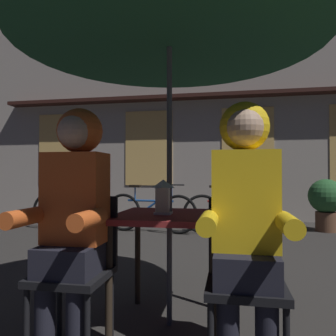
# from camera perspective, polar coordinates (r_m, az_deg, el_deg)

# --- Properties ---
(ground_plane) EXTENTS (60.00, 60.00, 0.00)m
(ground_plane) POSITION_cam_1_polar(r_m,az_deg,el_deg) (2.43, 0.25, -25.54)
(ground_plane) COLOR #2D2B28
(cafe_table) EXTENTS (0.72, 0.72, 0.74)m
(cafe_table) POSITION_cam_1_polar(r_m,az_deg,el_deg) (2.24, 0.24, -10.53)
(cafe_table) COLOR maroon
(cafe_table) RESTS_ON ground_plane
(patio_umbrella) EXTENTS (2.10, 2.10, 2.31)m
(patio_umbrella) POSITION_cam_1_polar(r_m,az_deg,el_deg) (2.45, 0.24, 24.37)
(patio_umbrella) COLOR #4C4C51
(patio_umbrella) RESTS_ON ground_plane
(lantern) EXTENTS (0.11, 0.11, 0.23)m
(lantern) POSITION_cam_1_polar(r_m,az_deg,el_deg) (2.19, -0.82, -4.88)
(lantern) COLOR white
(lantern) RESTS_ON cafe_table
(chair_left) EXTENTS (0.40, 0.40, 0.87)m
(chair_left) POSITION_cam_1_polar(r_m,az_deg,el_deg) (2.08, -15.39, -15.47)
(chair_left) COLOR black
(chair_left) RESTS_ON ground_plane
(chair_right) EXTENTS (0.40, 0.40, 0.87)m
(chair_right) POSITION_cam_1_polar(r_m,az_deg,el_deg) (1.88, 13.26, -17.02)
(chair_right) COLOR black
(chair_right) RESTS_ON ground_plane
(person_left_hooded) EXTENTS (0.45, 0.56, 1.40)m
(person_left_hooded) POSITION_cam_1_polar(r_m,az_deg,el_deg) (1.97, -16.07, -5.71)
(person_left_hooded) COLOR black
(person_left_hooded) RESTS_ON ground_plane
(person_right_hooded) EXTENTS (0.45, 0.56, 1.40)m
(person_right_hooded) POSITION_cam_1_polar(r_m,az_deg,el_deg) (1.76, 13.30, -6.28)
(person_right_hooded) COLOR black
(person_right_hooded) RESTS_ON ground_plane
(shopfront_building) EXTENTS (10.00, 0.93, 6.20)m
(shopfront_building) POSITION_cam_1_polar(r_m,az_deg,el_deg) (7.88, 5.22, 14.28)
(shopfront_building) COLOR #9E9389
(shopfront_building) RESTS_ON ground_plane
(bicycle_nearest) EXTENTS (1.68, 0.17, 0.84)m
(bicycle_nearest) POSITION_cam_1_polar(r_m,az_deg,el_deg) (6.20, -16.19, -7.12)
(bicycle_nearest) COLOR black
(bicycle_nearest) RESTS_ON ground_plane
(bicycle_second) EXTENTS (1.67, 0.27, 0.84)m
(bicycle_second) POSITION_cam_1_polar(r_m,az_deg,el_deg) (5.72, -3.14, -7.68)
(bicycle_second) COLOR black
(bicycle_second) RESTS_ON ground_plane
(bicycle_third) EXTENTS (1.67, 0.29, 0.84)m
(bicycle_third) POSITION_cam_1_polar(r_m,az_deg,el_deg) (5.70, 11.07, -7.68)
(bicycle_third) COLOR black
(bicycle_third) RESTS_ON ground_plane
(potted_plant) EXTENTS (0.60, 0.60, 0.92)m
(potted_plant) POSITION_cam_1_polar(r_m,az_deg,el_deg) (6.42, 25.78, -5.08)
(potted_plant) COLOR brown
(potted_plant) RESTS_ON ground_plane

